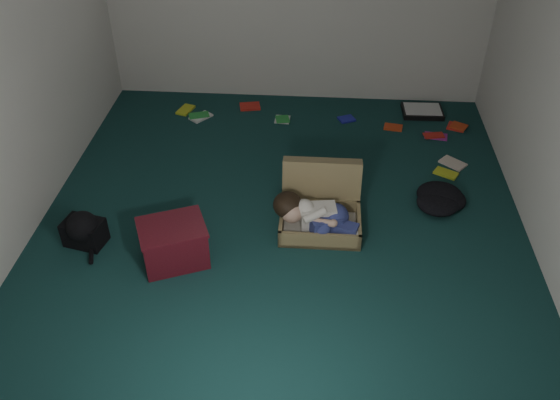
# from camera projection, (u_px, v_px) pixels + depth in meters

# --- Properties ---
(floor) EXTENTS (4.50, 4.50, 0.00)m
(floor) POSITION_uv_depth(u_px,v_px,m) (281.00, 222.00, 4.92)
(floor) COLOR #123533
(floor) RESTS_ON ground
(wall_front) EXTENTS (4.50, 0.00, 4.50)m
(wall_front) POSITION_uv_depth(u_px,v_px,m) (241.00, 331.00, 2.35)
(wall_front) COLOR silver
(wall_front) RESTS_ON ground
(wall_left) EXTENTS (0.00, 4.50, 4.50)m
(wall_left) POSITION_uv_depth(u_px,v_px,m) (4.00, 70.00, 4.24)
(wall_left) COLOR silver
(wall_left) RESTS_ON ground
(suitcase) EXTENTS (0.65, 0.63, 0.48)m
(suitcase) POSITION_uv_depth(u_px,v_px,m) (321.00, 207.00, 4.85)
(suitcase) COLOR olive
(suitcase) RESTS_ON floor
(person) EXTENTS (0.71, 0.34, 0.30)m
(person) POSITION_uv_depth(u_px,v_px,m) (315.00, 215.00, 4.70)
(person) COLOR silver
(person) RESTS_ON suitcase
(maroon_bin) EXTENTS (0.60, 0.54, 0.34)m
(maroon_bin) POSITION_uv_depth(u_px,v_px,m) (174.00, 243.00, 4.46)
(maroon_bin) COLOR #4C0F18
(maroon_bin) RESTS_ON floor
(backpack) EXTENTS (0.44, 0.38, 0.23)m
(backpack) POSITION_uv_depth(u_px,v_px,m) (84.00, 231.00, 4.65)
(backpack) COLOR black
(backpack) RESTS_ON floor
(clothing_pile) EXTENTS (0.55, 0.49, 0.15)m
(clothing_pile) POSITION_uv_depth(u_px,v_px,m) (437.00, 197.00, 5.08)
(clothing_pile) COLOR black
(clothing_pile) RESTS_ON floor
(paper_tray) EXTENTS (0.43, 0.33, 0.06)m
(paper_tray) POSITION_uv_depth(u_px,v_px,m) (422.00, 111.00, 6.36)
(paper_tray) COLOR black
(paper_tray) RESTS_ON floor
(book_scatter) EXTENTS (3.08, 1.37, 0.02)m
(book_scatter) POSITION_uv_depth(u_px,v_px,m) (348.00, 127.00, 6.13)
(book_scatter) COLOR #C5D225
(book_scatter) RESTS_ON floor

